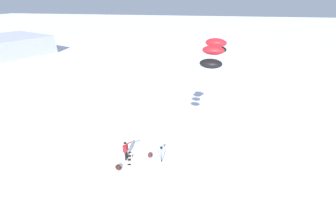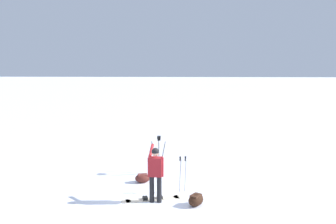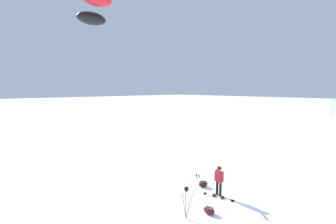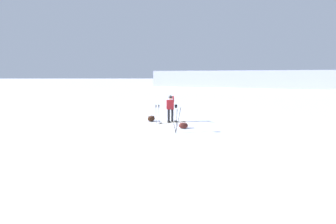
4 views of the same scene
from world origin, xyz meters
TOP-DOWN VIEW (x-y plane):
  - ground_plane at (0.00, 0.00)m, footprint 300.00×300.00m
  - snowboarder at (0.35, 0.12)m, footprint 0.47×0.66m
  - snowboard at (0.23, 0.30)m, footprint 1.81×0.76m
  - traction_kite at (0.76, 5.97)m, footprint 4.11×1.47m
  - gear_bag_large at (1.52, -0.07)m, footprint 0.60×0.66m
  - camera_tripod at (0.18, 2.83)m, footprint 0.53×0.53m
  - gear_bag_small at (-0.28, 1.81)m, footprint 0.60×0.49m
  - ski_poles at (1.11, 0.95)m, footprint 0.24×0.22m

SIDE VIEW (x-z plane):
  - ground_plane at x=0.00m, z-range 0.00..0.00m
  - snowboard at x=0.23m, z-range -0.03..0.07m
  - gear_bag_small at x=-0.28m, z-range 0.01..0.31m
  - gear_bag_large at x=1.52m, z-range 0.01..0.34m
  - ski_poles at x=1.11m, z-range 0.19..1.34m
  - snowboarder at x=0.35m, z-range 0.16..1.79m
  - camera_tripod at x=0.18m, z-range 0.30..1.72m
  - traction_kite at x=0.76m, z-range 8.06..9.18m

